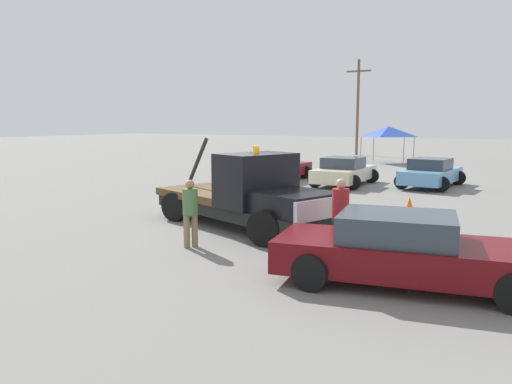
{
  "coord_description": "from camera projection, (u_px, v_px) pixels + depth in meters",
  "views": [
    {
      "loc": [
        7.4,
        -11.94,
        3.02
      ],
      "look_at": [
        0.5,
        0.0,
        1.05
      ],
      "focal_mm": 35.0,
      "sensor_mm": 36.0,
      "label": 1
    }
  ],
  "objects": [
    {
      "name": "foreground_car",
      "position": [
        407.0,
        251.0,
        9.15
      ],
      "size": [
        5.14,
        2.74,
        1.34
      ],
      "rotation": [
        0.0,
        0.0,
        0.19
      ],
      "color": "#5B0A0F",
      "rests_on": "ground"
    },
    {
      "name": "person_at_hood",
      "position": [
        190.0,
        209.0,
        11.88
      ],
      "size": [
        0.36,
        0.36,
        1.64
      ],
      "rotation": [
        0.0,
        0.0,
        5.67
      ],
      "color": "#847051",
      "rests_on": "ground"
    },
    {
      "name": "parked_car_skyblue",
      "position": [
        431.0,
        173.0,
        22.85
      ],
      "size": [
        2.64,
        4.41,
        1.34
      ],
      "rotation": [
        0.0,
        0.0,
        1.48
      ],
      "color": "#669ED1",
      "rests_on": "ground"
    },
    {
      "name": "tow_truck",
      "position": [
        249.0,
        197.0,
        13.91
      ],
      "size": [
        6.5,
        3.89,
        2.51
      ],
      "rotation": [
        0.0,
        0.0,
        -0.34
      ],
      "color": "black",
      "rests_on": "ground"
    },
    {
      "name": "canopy_tent_blue",
      "position": [
        388.0,
        131.0,
        35.81
      ],
      "size": [
        3.09,
        3.09,
        2.64
      ],
      "color": "#9E9EA3",
      "rests_on": "ground"
    },
    {
      "name": "person_near_truck",
      "position": [
        340.0,
        211.0,
        11.23
      ],
      "size": [
        0.39,
        0.39,
        1.74
      ],
      "rotation": [
        0.0,
        0.0,
        4.73
      ],
      "color": "#38383D",
      "rests_on": "ground"
    },
    {
      "name": "traffic_cone",
      "position": [
        409.0,
        206.0,
        16.35
      ],
      "size": [
        0.4,
        0.4,
        0.55
      ],
      "color": "black",
      "rests_on": "ground"
    },
    {
      "name": "ground_plane",
      "position": [
        241.0,
        227.0,
        14.32
      ],
      "size": [
        160.0,
        160.0,
        0.0
      ],
      "primitive_type": "plane",
      "color": "gray"
    },
    {
      "name": "parked_car_cream",
      "position": [
        344.0,
        172.0,
        23.55
      ],
      "size": [
        2.53,
        4.42,
        1.34
      ],
      "rotation": [
        0.0,
        0.0,
        1.59
      ],
      "color": "beige",
      "rests_on": "ground"
    },
    {
      "name": "parked_car_maroon",
      "position": [
        276.0,
        168.0,
        25.39
      ],
      "size": [
        2.54,
        4.48,
        1.34
      ],
      "rotation": [
        0.0,
        0.0,
        1.53
      ],
      "color": "maroon",
      "rests_on": "ground"
    },
    {
      "name": "utility_pole",
      "position": [
        358.0,
        105.0,
        44.09
      ],
      "size": [
        2.2,
        0.24,
        8.35
      ],
      "color": "brown",
      "rests_on": "ground"
    }
  ]
}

